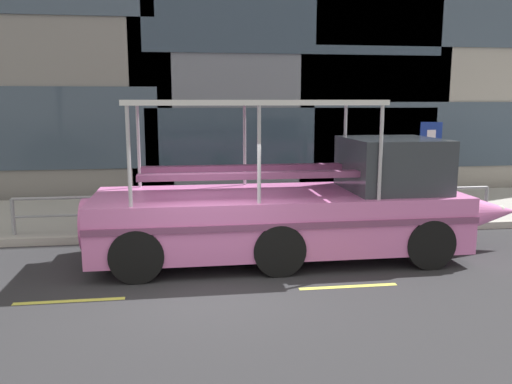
{
  "coord_description": "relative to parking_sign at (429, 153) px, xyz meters",
  "views": [
    {
      "loc": [
        -0.5,
        -9.04,
        3.27
      ],
      "look_at": [
        1.11,
        2.07,
        1.3
      ],
      "focal_mm": 36.38,
      "sensor_mm": 36.0,
      "label": 1
    }
  ],
  "objects": [
    {
      "name": "lane_centreline",
      "position": [
        -6.0,
        -4.37,
        -1.91
      ],
      "size": [
        25.8,
        0.12,
        0.01
      ],
      "color": "#DBD64C",
      "rests_on": "ground_plane"
    },
    {
      "name": "curb_edge",
      "position": [
        -6.0,
        -0.72,
        -1.83
      ],
      "size": [
        32.0,
        0.18,
        0.18
      ],
      "primitive_type": "cube",
      "color": "#B2ADA3",
      "rests_on": "ground_plane"
    },
    {
      "name": "sidewalk",
      "position": [
        -6.0,
        1.77,
        -1.83
      ],
      "size": [
        32.0,
        4.8,
        0.18
      ],
      "primitive_type": "cube",
      "color": "#A8A59E",
      "rests_on": "ground_plane"
    },
    {
      "name": "ground_plane",
      "position": [
        -6.0,
        -3.83,
        -1.92
      ],
      "size": [
        120.0,
        120.0,
        0.0
      ],
      "primitive_type": "plane",
      "color": "#2B2B2D"
    },
    {
      "name": "pedestrian_near_bow",
      "position": [
        -1.33,
        0.64,
        -0.68
      ],
      "size": [
        0.24,
        0.5,
        1.75
      ],
      "color": "#47423D",
      "rests_on": "sidewalk"
    },
    {
      "name": "duck_tour_boat",
      "position": [
        -3.98,
        -2.45,
        -0.84
      ],
      "size": [
        9.41,
        2.56,
        3.29
      ],
      "color": "pink",
      "rests_on": "ground_plane"
    },
    {
      "name": "curb_guardrail",
      "position": [
        -4.47,
        -0.38,
        -1.14
      ],
      "size": [
        12.0,
        0.09,
        0.88
      ],
      "color": "gray",
      "rests_on": "sidewalk"
    },
    {
      "name": "parking_sign",
      "position": [
        0.0,
        0.0,
        0.0
      ],
      "size": [
        0.6,
        0.12,
        2.55
      ],
      "color": "#4C4F54",
      "rests_on": "sidewalk"
    }
  ]
}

